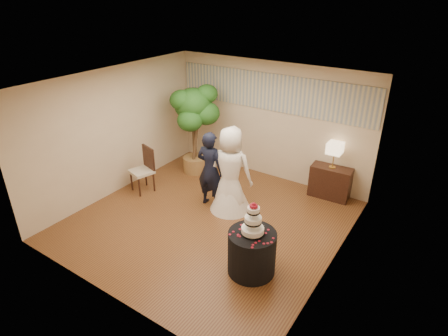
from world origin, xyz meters
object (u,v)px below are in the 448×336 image
Objects in this scene: console at (330,182)px; bride at (231,170)px; wedding_cake at (253,218)px; cake_table at (252,252)px; groom at (210,170)px; ficus_tree at (194,129)px; side_chair at (141,170)px; table_lamp at (334,155)px.

bride is at bearing -136.25° from console.
wedding_cake is at bearing 121.96° from bride.
cake_table is at bearing 121.96° from bride.
groom is 0.74× the size of ficus_tree.
ficus_tree is 1.65m from side_chair.
ficus_tree is (-1.73, 1.02, 0.21)m from bride.
bride reaches higher than side_chair.
groom is at bearing -142.32° from console.
side_chair reaches higher than console.
groom is at bearing -139.45° from table_lamp.
bride is 0.81× the size of ficus_tree.
wedding_cake is 0.25× the size of ficus_tree.
ficus_tree is at bearing -43.73° from groom.
cake_table is at bearing -38.65° from ficus_tree.
bride is 3.23× the size of wedding_cake.
wedding_cake is (1.80, -1.35, 0.21)m from groom.
wedding_cake reaches higher than cake_table.
wedding_cake is at bearing -94.26° from table_lamp.
ficus_tree is at bearing 141.35° from wedding_cake.
groom reaches higher than console.
bride is 2.03m from cake_table.
table_lamp is (0.23, 3.09, -0.02)m from wedding_cake.
cake_table is (1.34, -1.43, -0.54)m from bride.
cake_table is 0.35× the size of ficus_tree.
ficus_tree reaches higher than wedding_cake.
side_chair is (-3.44, 0.96, -0.52)m from wedding_cake.
cake_table is 3.58m from side_chair.
side_chair is (-3.44, 0.96, 0.15)m from cake_table.
side_chair reaches higher than cake_table.
side_chair is at bearing -149.96° from table_lamp.
table_lamp is at bearing -142.29° from groom.
bride is 3.17× the size of table_lamp.
bride is 1.96m from wedding_cake.
ficus_tree is at bearing -169.03° from table_lamp.
ficus_tree reaches higher than groom.
cake_table is 1.38× the size of wedding_cake.
ficus_tree reaches higher than side_chair.
table_lamp is (2.03, 1.73, 0.18)m from groom.
cake_table is at bearing -97.12° from console.
ficus_tree reaches higher than cake_table.
bride is at bearing -173.43° from groom.
bride reaches higher than wedding_cake.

